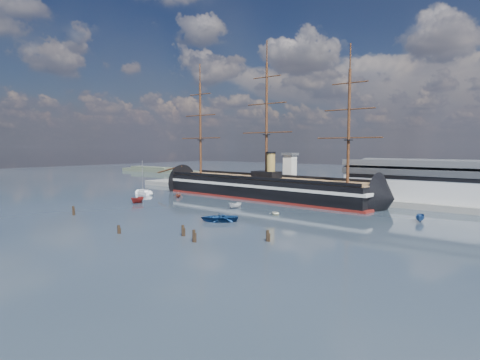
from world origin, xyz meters
The scene contains 19 objects.
ground centered at (0.00, 40.00, 0.00)m, with size 600.00×600.00×0.00m, color #212F3A.
quay centered at (10.00, 76.00, 0.00)m, with size 180.00×18.00×2.00m, color slate.
warehouse centered at (58.00, 80.00, 7.98)m, with size 63.00×21.00×11.60m.
quay_tower centered at (3.00, 73.00, 9.75)m, with size 5.00×5.00×15.00m.
shoreline centered at (-139.23, 135.00, 1.45)m, with size 120.00×10.00×4.00m.
warship centered at (-2.90, 60.00, 4.04)m, with size 113.35×21.66×53.94m.
sailboat centered at (-45.80, 39.72, 0.88)m, with size 8.92×4.01×13.77m.
motorboat_a centered at (-25.96, 21.73, 0.00)m, with size 7.05×2.58×2.82m, color maroon.
motorboat_b centered at (18.93, 14.21, 0.00)m, with size 3.19×1.28×1.49m, color navy.
motorboat_c centered at (6.88, 34.53, 0.00)m, with size 5.71×2.09×2.28m, color silver.
motorboat_d centered at (-27.53, 41.85, 0.00)m, with size 6.62×2.87×2.43m, color #9F412D.
motorboat_e centered at (23.64, 32.28, 0.00)m, with size 2.73×1.09×1.27m, color white.
motorboat_f centered at (58.71, 46.51, 0.00)m, with size 6.15×2.26×2.46m, color navy.
motorboat_g centered at (17.78, 14.69, 0.00)m, with size 6.03×2.41×2.82m, color navy.
piling_near_left centered at (-20.85, -4.10, 0.00)m, with size 0.64×0.64×3.31m, color black.
piling_near_mid centered at (9.98, -10.29, 0.00)m, with size 0.64×0.64×2.60m, color black.
piling_near_right centered at (22.99, -3.00, 0.00)m, with size 0.64×0.64×3.11m, color black.
piling_far_right centered at (40.21, 4.42, 0.00)m, with size 0.64×0.64×3.03m, color black.
piling_extra centered at (28.88, -5.47, 0.00)m, with size 0.64×0.64×3.25m, color black.
Camera 1 is at (86.40, -62.03, 19.36)m, focal length 30.00 mm.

